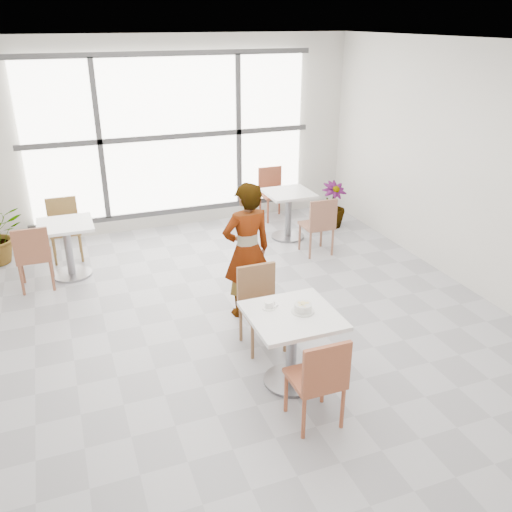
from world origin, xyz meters
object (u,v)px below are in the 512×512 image
object	(u,v)px
chair_far	(260,301)
person	(247,251)
coffee_cup	(269,305)
bg_chair_left_far	(64,224)
main_table	(292,335)
plant_right	(333,205)
bg_chair_right_near	(319,223)
oatmeal_bowl	(303,308)
chair_near	(320,377)
bg_table_left	(67,242)
bg_chair_right_far	(272,189)
bg_chair_left_near	(33,254)
bg_table_right	(288,208)

from	to	relation	value
chair_far	person	size ratio (longest dim) A/B	0.55
coffee_cup	bg_chair_left_far	distance (m)	4.06
main_table	plant_right	xyz separation A→B (m)	(2.36, 3.60, -0.15)
bg_chair_right_near	oatmeal_bowl	bearing A→B (deg)	60.09
main_table	chair_near	world-z (taller)	chair_near
coffee_cup	bg_table_left	size ratio (longest dim) A/B	0.21
chair_far	plant_right	distance (m)	3.72
chair_near	chair_far	distance (m)	1.39
coffee_cup	bg_chair_right_far	size ratio (longest dim) A/B	0.18
coffee_cup	plant_right	size ratio (longest dim) A/B	0.21
plant_right	bg_chair_right_far	bearing A→B (deg)	134.33
coffee_cup	bg_chair_right_far	world-z (taller)	bg_chair_right_far
main_table	coffee_cup	world-z (taller)	coffee_cup
coffee_cup	person	bearing A→B (deg)	79.66
bg_chair_left_far	bg_chair_right_near	size ratio (longest dim) A/B	1.00
bg_table_left	bg_chair_left_far	distance (m)	0.67
chair_near	plant_right	bearing A→B (deg)	-119.48
bg_chair_right_far	plant_right	distance (m)	1.10
bg_chair_left_near	bg_chair_right_far	xyz separation A→B (m)	(3.84, 1.48, 0.00)
chair_far	bg_chair_right_near	world-z (taller)	same
bg_chair_right_far	plant_right	bearing A→B (deg)	-45.67
main_table	chair_far	bearing A→B (deg)	92.08
oatmeal_bowl	coffee_cup	xyz separation A→B (m)	(-0.26, 0.18, -0.01)
oatmeal_bowl	bg_chair_right_near	world-z (taller)	bg_chair_right_near
chair_far	plant_right	size ratio (longest dim) A/B	1.15
main_table	coffee_cup	distance (m)	0.35
chair_near	coffee_cup	distance (m)	0.86
bg_chair_left_near	oatmeal_bowl	bearing A→B (deg)	128.91
bg_table_right	plant_right	size ratio (longest dim) A/B	0.99
bg_table_left	main_table	bearing A→B (deg)	-60.28
person	plant_right	world-z (taller)	person
oatmeal_bowl	bg_chair_right_near	xyz separation A→B (m)	(1.52, 2.63, -0.29)
chair_near	bg_chair_left_far	size ratio (longest dim) A/B	1.00
oatmeal_bowl	bg_chair_left_far	distance (m)	4.33
chair_near	bg_table_left	world-z (taller)	chair_near
bg_table_left	plant_right	xyz separation A→B (m)	(4.18, 0.41, -0.11)
chair_near	bg_chair_left_far	bearing A→B (deg)	-68.21
main_table	bg_chair_right_far	world-z (taller)	bg_chair_right_far
bg_chair_left_far	chair_far	bearing A→B (deg)	-59.86
coffee_cup	bg_table_left	xyz separation A→B (m)	(-1.66, 3.01, -0.29)
main_table	plant_right	distance (m)	4.31
person	oatmeal_bowl	bearing A→B (deg)	87.46
main_table	bg_table_right	bearing A→B (deg)	66.61
bg_chair_left_far	bg_chair_right_far	size ratio (longest dim) A/B	1.00
coffee_cup	bg_table_left	world-z (taller)	coffee_cup
bg_chair_right_near	plant_right	size ratio (longest dim) A/B	1.15
person	bg_chair_right_near	world-z (taller)	person
plant_right	bg_table_left	bearing A→B (deg)	-174.36
person	bg_table_right	distance (m)	2.49
coffee_cup	chair_near	bearing A→B (deg)	-81.07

